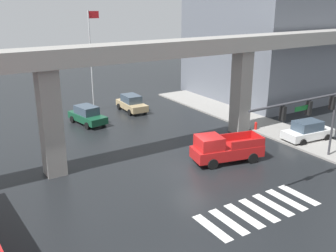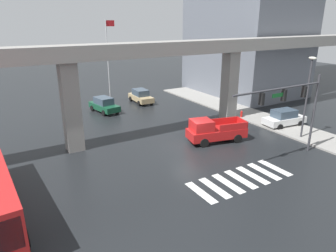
# 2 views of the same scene
# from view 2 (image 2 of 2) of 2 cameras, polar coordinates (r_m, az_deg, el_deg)

# --- Properties ---
(ground_plane) EXTENTS (120.00, 120.00, 0.00)m
(ground_plane) POSITION_cam_2_polar(r_m,az_deg,el_deg) (25.87, 3.64, -4.00)
(ground_plane) COLOR black
(crosswalk_stripes) EXTENTS (7.15, 2.80, 0.01)m
(crosswalk_stripes) POSITION_cam_2_polar(r_m,az_deg,el_deg) (21.48, 13.29, -9.56)
(crosswalk_stripes) COLOR silver
(crosswalk_stripes) RESTS_ON ground
(elevated_overpass) EXTENTS (54.74, 2.11, 8.34)m
(elevated_overpass) POSITION_cam_2_polar(r_m,az_deg,el_deg) (27.74, -1.30, 12.83)
(elevated_overpass) COLOR gray
(elevated_overpass) RESTS_ON ground
(sidewalk_east) EXTENTS (4.00, 36.00, 0.15)m
(sidewalk_east) POSITION_cam_2_polar(r_m,az_deg,el_deg) (34.33, 17.35, 1.14)
(sidewalk_east) COLOR gray
(sidewalk_east) RESTS_ON ground
(pickup_truck) EXTENTS (5.39, 2.96, 2.08)m
(pickup_truck) POSITION_cam_2_polar(r_m,az_deg,el_deg) (27.02, 8.42, -0.90)
(pickup_truck) COLOR red
(pickup_truck) RESTS_ON ground
(sedan_white) EXTENTS (4.46, 2.30, 1.72)m
(sedan_white) POSITION_cam_2_polar(r_m,az_deg,el_deg) (32.84, 20.68, 1.40)
(sedan_white) COLOR silver
(sedan_white) RESTS_ON ground
(sedan_dark_green) EXTENTS (2.53, 4.55, 1.72)m
(sedan_dark_green) POSITION_cam_2_polar(r_m,az_deg,el_deg) (36.35, -11.74, 3.87)
(sedan_dark_green) COLOR #14472D
(sedan_dark_green) RESTS_ON ground
(sedan_tan) EXTENTS (2.05, 4.34, 1.72)m
(sedan_tan) POSITION_cam_2_polar(r_m,az_deg,el_deg) (39.89, -5.06, 5.53)
(sedan_tan) COLOR tan
(sedan_tan) RESTS_ON ground
(traffic_signal_mast) EXTENTS (8.69, 0.32, 6.20)m
(traffic_signal_mast) POSITION_cam_2_polar(r_m,az_deg,el_deg) (24.31, 22.21, 4.41)
(traffic_signal_mast) COLOR #38383D
(traffic_signal_mast) RESTS_ON ground
(street_lamp_near_corner) EXTENTS (0.44, 0.70, 7.24)m
(street_lamp_near_corner) POSITION_cam_2_polar(r_m,az_deg,el_deg) (29.08, 24.49, 6.32)
(street_lamp_near_corner) COLOR #38383D
(street_lamp_near_corner) RESTS_ON ground
(fire_hydrant) EXTENTS (0.24, 0.24, 0.85)m
(fire_hydrant) POSITION_cam_2_polar(r_m,az_deg,el_deg) (34.27, 13.43, 2.09)
(fire_hydrant) COLOR red
(fire_hydrant) RESTS_ON ground
(flagpole) EXTENTS (1.16, 0.12, 10.24)m
(flagpole) POSITION_cam_2_polar(r_m,az_deg,el_deg) (40.07, -10.98, 12.68)
(flagpole) COLOR silver
(flagpole) RESTS_ON ground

